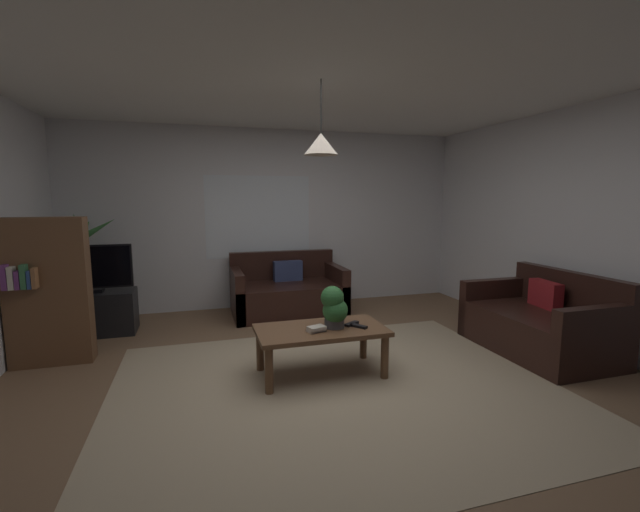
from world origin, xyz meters
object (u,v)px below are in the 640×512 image
remote_on_table_0 (352,324)px  tv (90,268)px  couch_right_side (540,325)px  book_on_table_1 (317,328)px  potted_plant_on_table (334,307)px  bookshelf_corner (48,291)px  tv_stand (94,313)px  remote_on_table_1 (359,326)px  couch_under_window (288,294)px  potted_palm_corner (82,278)px  coffee_table (321,335)px  pendant_lamp (321,144)px  book_on_table_0 (316,330)px

remote_on_table_0 → tv: 3.09m
couch_right_side → tv: tv is taller
book_on_table_1 → potted_plant_on_table: (0.18, 0.07, 0.15)m
couch_right_side → bookshelf_corner: 4.86m
remote_on_table_0 → potted_plant_on_table: potted_plant_on_table is taller
potted_plant_on_table → bookshelf_corner: size_ratio=0.27×
tv_stand → bookshelf_corner: (-0.19, -0.85, 0.46)m
couch_right_side → tv: 4.94m
book_on_table_1 → remote_on_table_1: 0.40m
remote_on_table_0 → tv_stand: 3.09m
couch_under_window → remote_on_table_0: couch_under_window is taller
couch_under_window → potted_palm_corner: size_ratio=1.03×
tv → tv_stand: bearing=90.0°
potted_palm_corner → bookshelf_corner: 1.26m
remote_on_table_1 → tv: tv is taller
coffee_table → pendant_lamp: 1.66m
potted_palm_corner → pendant_lamp: 3.57m
book_on_table_1 → pendant_lamp: pendant_lamp is taller
couch_right_side → book_on_table_1: couch_right_side is taller
coffee_table → potted_palm_corner: potted_palm_corner is taller
couch_under_window → coffee_table: couch_under_window is taller
couch_under_window → tv: 2.41m
remote_on_table_1 → pendant_lamp: 1.62m
tv_stand → pendant_lamp: bearing=-39.6°
remote_on_table_0 → potted_palm_corner: (-2.69, 2.22, 0.17)m
bookshelf_corner → pendant_lamp: (2.39, -0.97, 1.32)m
couch_right_side → tv: size_ratio=1.59×
potted_palm_corner → tv_stand: bearing=-63.9°
remote_on_table_1 → book_on_table_1: bearing=-32.6°
couch_right_side → remote_on_table_0: size_ratio=8.84×
bookshelf_corner → remote_on_table_1: bearing=-21.0°
book_on_table_0 → tv_stand: bearing=138.3°
coffee_table → pendant_lamp: size_ratio=1.87×
coffee_table → book_on_table_1: (-0.07, -0.09, 0.10)m
couch_under_window → remote_on_table_0: bearing=-85.7°
couch_right_side → book_on_table_0: 2.41m
coffee_table → remote_on_table_0: bearing=1.6°
remote_on_table_1 → tv_stand: bearing=-71.8°
tv → remote_on_table_1: bearing=-36.5°
couch_right_side → tv: bearing=-112.7°
book_on_table_0 → pendant_lamp: 1.58m
couch_under_window → pendant_lamp: (-0.14, -2.06, 1.75)m
tv_stand → potted_palm_corner: bearing=116.1°
remote_on_table_0 → tv_stand: size_ratio=0.18×
tv_stand → potted_palm_corner: size_ratio=0.62×
pendant_lamp → book_on_table_1: bearing=-125.6°
couch_right_side → book_on_table_0: (-2.40, 0.02, 0.17)m
remote_on_table_1 → tv: size_ratio=0.18×
couch_right_side → remote_on_table_0: 2.05m
tv_stand → remote_on_table_0: bearing=-36.0°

